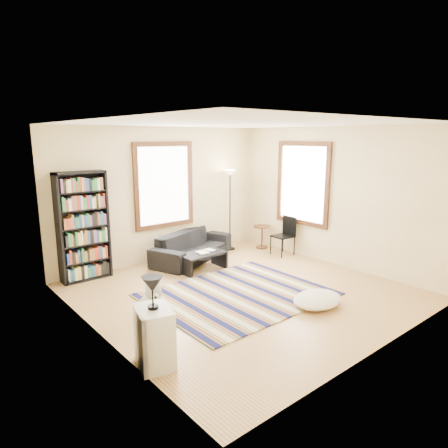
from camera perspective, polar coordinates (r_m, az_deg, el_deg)
floor at (r=6.97m, az=2.67°, el=-9.96°), size 5.00×5.00×0.10m
ceiling at (r=6.45m, az=2.93°, el=14.60°), size 5.00×5.00×0.10m
wall_back at (r=8.59m, az=-8.79°, el=4.21°), size 5.00×0.10×2.80m
wall_front at (r=5.03m, az=22.82°, el=-2.39°), size 5.00×0.10×2.80m
wall_left at (r=5.22m, az=-18.34°, el=-1.51°), size 0.10×5.00×2.80m
wall_right at (r=8.47m, az=15.66°, el=3.79°), size 0.10×5.00×2.80m
window_back at (r=8.49m, az=-8.56°, el=5.49°), size 1.20×0.06×1.60m
window_right at (r=8.86m, az=11.18°, el=5.67°), size 0.06×1.20×1.60m
rug at (r=6.80m, az=1.99°, el=-10.00°), size 2.85×2.28×0.02m
sofa at (r=8.61m, az=-4.55°, el=-3.15°), size 1.47×2.20×0.60m
bookshelf at (r=7.68m, az=-19.48°, el=-0.35°), size 0.90×0.30×2.00m
coffee_table at (r=7.93m, az=-3.11°, el=-5.39°), size 0.98×0.67×0.36m
book_a at (r=7.82m, az=-3.72°, el=-4.19°), size 0.22×0.27×0.02m
book_b at (r=8.00m, az=-2.48°, el=-3.82°), size 0.21×0.16×0.02m
floor_cushion at (r=6.51m, az=13.18°, el=-10.45°), size 0.93×0.75×0.21m
floor_lamp at (r=9.24m, az=0.86°, el=1.97°), size 0.37×0.37×1.86m
side_table at (r=9.52m, az=5.44°, el=-1.84°), size 0.53×0.53×0.54m
folding_chair at (r=8.98m, az=8.38°, el=-1.73°), size 0.45×0.43×0.86m
white_cabinet at (r=4.82m, az=-9.92°, el=-15.62°), size 0.50×0.58×0.70m
table_lamp at (r=4.59m, az=-10.17°, el=-9.65°), size 0.26×0.26×0.38m
dog at (r=5.95m, az=-10.35°, el=-10.53°), size 0.61×0.71×0.61m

